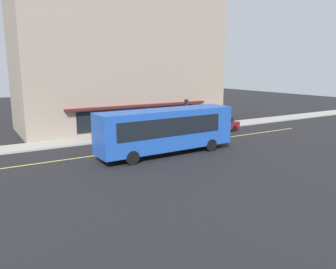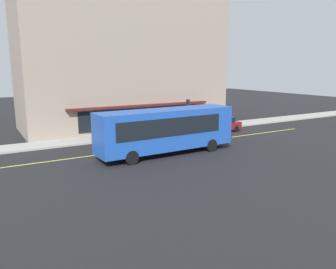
{
  "view_description": "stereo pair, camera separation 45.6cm",
  "coord_description": "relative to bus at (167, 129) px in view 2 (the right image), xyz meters",
  "views": [
    {
      "loc": [
        -12.58,
        -23.99,
        6.58
      ],
      "look_at": [
        0.33,
        -2.7,
        1.6
      ],
      "focal_mm": 35.72,
      "sensor_mm": 36.0,
      "label": 1
    },
    {
      "loc": [
        -12.19,
        -24.22,
        6.58
      ],
      "look_at": [
        0.33,
        -2.7,
        1.6
      ],
      "focal_mm": 35.72,
      "sensor_mm": 36.0,
      "label": 2
    }
  ],
  "objects": [
    {
      "name": "ground",
      "position": [
        -0.36,
        2.45,
        -1.99
      ],
      "size": [
        120.0,
        120.0,
        0.0
      ],
      "primitive_type": "plane",
      "color": "black"
    },
    {
      "name": "sidewalk",
      "position": [
        -0.36,
        7.75,
        -1.91
      ],
      "size": [
        80.0,
        2.77,
        0.15
      ],
      "primitive_type": "cube",
      "color": "#9E9B93",
      "rests_on": "ground"
    },
    {
      "name": "lane_centre_stripe",
      "position": [
        -0.36,
        2.45,
        -1.98
      ],
      "size": [
        36.0,
        0.16,
        0.01
      ],
      "primitive_type": "cube",
      "color": "#D8D14C",
      "rests_on": "ground"
    },
    {
      "name": "storefront_building",
      "position": [
        2.31,
        13.8,
        5.96
      ],
      "size": [
        22.14,
        9.94,
        15.91
      ],
      "color": "gray",
      "rests_on": "ground"
    },
    {
      "name": "bus",
      "position": [
        0.0,
        0.0,
        0.0
      ],
      "size": [
        11.2,
        2.88,
        3.5
      ],
      "color": "#1E4CAD",
      "rests_on": "ground"
    },
    {
      "name": "traffic_light",
      "position": [
        6.76,
        7.21,
        0.55
      ],
      "size": [
        0.3,
        0.52,
        3.2
      ],
      "color": "#2D2D33",
      "rests_on": "sidewalk"
    },
    {
      "name": "car_maroon",
      "position": [
        9.54,
        5.19,
        -1.24
      ],
      "size": [
        4.37,
        2.0,
        1.52
      ],
      "color": "maroon",
      "rests_on": "ground"
    },
    {
      "name": "pedestrian_at_corner",
      "position": [
        6.23,
        8.29,
        -0.85
      ],
      "size": [
        0.34,
        0.34,
        1.64
      ],
      "color": "black",
      "rests_on": "sidewalk"
    }
  ]
}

